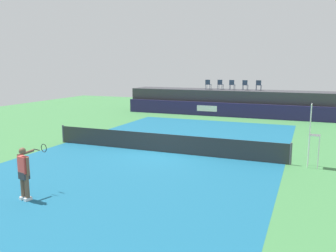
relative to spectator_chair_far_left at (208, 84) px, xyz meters
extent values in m
plane|color=#3D7A42|center=(1.83, -11.98, -2.69)|extent=(48.00, 48.00, 0.00)
cube|color=#16597A|center=(1.83, -14.98, -2.69)|extent=(12.00, 22.00, 0.00)
cube|color=#231E4C|center=(1.83, -1.48, -2.09)|extent=(18.00, 0.20, 1.20)
cube|color=white|center=(0.37, -1.59, -2.03)|extent=(1.80, 0.02, 0.50)
cube|color=#38383D|center=(1.83, 0.32, -1.59)|extent=(18.00, 2.80, 2.20)
cylinder|color=#2D3D56|center=(0.21, 0.27, -0.27)|extent=(0.04, 0.04, 0.44)
cylinder|color=#2D3D56|center=(-0.19, 0.28, -0.27)|extent=(0.04, 0.04, 0.44)
cylinder|color=#2D3D56|center=(0.20, -0.13, -0.27)|extent=(0.04, 0.04, 0.44)
cylinder|color=#2D3D56|center=(-0.21, -0.12, -0.27)|extent=(0.04, 0.04, 0.44)
cube|color=#2D3D56|center=(0.00, 0.08, -0.04)|extent=(0.45, 0.45, 0.03)
cube|color=#2D3D56|center=(0.00, -0.13, 0.19)|extent=(0.44, 0.04, 0.42)
cylinder|color=#2D3D56|center=(1.27, 0.58, -0.27)|extent=(0.04, 0.04, 0.44)
cylinder|color=#2D3D56|center=(0.86, 0.60, -0.27)|extent=(0.04, 0.04, 0.44)
cylinder|color=#2D3D56|center=(1.24, 0.18, -0.27)|extent=(0.04, 0.04, 0.44)
cylinder|color=#2D3D56|center=(0.84, 0.20, -0.27)|extent=(0.04, 0.04, 0.44)
cube|color=#2D3D56|center=(1.05, 0.39, -0.04)|extent=(0.47, 0.47, 0.03)
cube|color=#2D3D56|center=(1.04, 0.18, 0.19)|extent=(0.44, 0.05, 0.42)
cylinder|color=#2D3D56|center=(2.35, 0.51, -0.27)|extent=(0.04, 0.04, 0.44)
cylinder|color=#2D3D56|center=(1.95, 0.52, -0.27)|extent=(0.04, 0.04, 0.44)
cylinder|color=#2D3D56|center=(2.34, 0.10, -0.27)|extent=(0.04, 0.04, 0.44)
cylinder|color=#2D3D56|center=(1.93, 0.11, -0.27)|extent=(0.04, 0.04, 0.44)
cube|color=#2D3D56|center=(2.14, 0.31, -0.04)|extent=(0.45, 0.45, 0.03)
cube|color=#2D3D56|center=(2.13, 0.10, 0.19)|extent=(0.44, 0.04, 0.42)
cylinder|color=#2D3D56|center=(3.50, 0.55, -0.27)|extent=(0.04, 0.04, 0.44)
cylinder|color=#2D3D56|center=(3.10, 0.56, -0.27)|extent=(0.04, 0.04, 0.44)
cylinder|color=#2D3D56|center=(3.49, 0.14, -0.27)|extent=(0.04, 0.04, 0.44)
cylinder|color=#2D3D56|center=(3.09, 0.15, -0.27)|extent=(0.04, 0.04, 0.44)
cube|color=#2D3D56|center=(3.29, 0.35, -0.04)|extent=(0.45, 0.45, 0.03)
cube|color=#2D3D56|center=(3.29, 0.14, 0.19)|extent=(0.44, 0.04, 0.42)
cylinder|color=#2D3D56|center=(4.62, 0.78, -0.27)|extent=(0.04, 0.04, 0.44)
cylinder|color=#2D3D56|center=(4.22, 0.77, -0.27)|extent=(0.04, 0.04, 0.44)
cylinder|color=#2D3D56|center=(4.63, 0.38, -0.27)|extent=(0.04, 0.04, 0.44)
cylinder|color=#2D3D56|center=(4.22, 0.37, -0.27)|extent=(0.04, 0.04, 0.44)
cube|color=#2D3D56|center=(4.42, 0.57, -0.04)|extent=(0.45, 0.45, 0.03)
cube|color=#2D3D56|center=(4.43, 0.37, 0.19)|extent=(0.44, 0.03, 0.42)
cylinder|color=white|center=(9.14, -15.20, -1.99)|extent=(0.04, 0.04, 1.40)
cylinder|color=white|center=(9.17, -14.80, -1.99)|extent=(0.04, 0.04, 1.40)
cylinder|color=white|center=(8.74, -15.17, -1.99)|extent=(0.04, 0.04, 1.40)
cylinder|color=white|center=(8.77, -14.77, -1.99)|extent=(0.04, 0.04, 1.40)
cube|color=white|center=(8.95, -14.98, -1.28)|extent=(0.47, 0.47, 0.03)
cube|color=white|center=(8.75, -14.97, -0.60)|extent=(0.05, 0.44, 1.33)
cube|color=#2D2D2D|center=(1.83, -14.98, -2.22)|extent=(12.40, 0.02, 0.95)
cylinder|color=#4C4C51|center=(-4.37, -14.98, -2.19)|extent=(0.10, 0.10, 1.00)
cylinder|color=#4C4C51|center=(8.03, -14.98, -2.19)|extent=(0.10, 0.10, 1.00)
cube|color=white|center=(0.27, -22.66, -2.64)|extent=(0.17, 0.28, 0.10)
cylinder|color=brown|center=(0.27, -22.66, -2.18)|extent=(0.14, 0.14, 0.82)
cube|color=white|center=(0.04, -22.61, -2.64)|extent=(0.17, 0.28, 0.10)
cylinder|color=brown|center=(0.04, -22.61, -2.18)|extent=(0.14, 0.14, 0.82)
cube|color=#333338|center=(0.16, -22.64, -1.85)|extent=(0.38, 0.29, 0.24)
cube|color=#E54C47|center=(0.16, -22.64, -1.49)|extent=(0.39, 0.27, 0.56)
sphere|color=brown|center=(0.16, -22.64, -1.03)|extent=(0.22, 0.22, 0.22)
cylinder|color=brown|center=(0.39, -22.69, -1.51)|extent=(0.09, 0.09, 0.60)
cylinder|color=brown|center=(-0.02, -22.32, -1.19)|extent=(0.22, 0.61, 0.14)
cylinder|color=black|center=(0.07, -21.91, -1.16)|extent=(0.30, 0.10, 0.03)
torus|color=black|center=(0.13, -21.63, -1.16)|extent=(0.30, 0.09, 0.30)
sphere|color=#D8EA33|center=(4.07, -12.34, -2.66)|extent=(0.07, 0.07, 0.07)
camera|label=1|loc=(8.66, -31.11, 1.70)|focal=37.65mm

